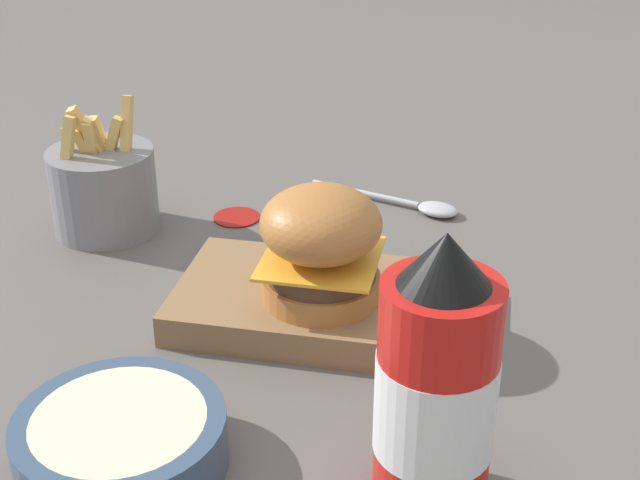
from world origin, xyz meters
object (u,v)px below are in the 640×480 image
object	(u,v)px
fries_basket	(103,188)
spoon	(419,205)
serving_board	(320,303)
burger	(321,244)
side_bowl	(121,440)
ketchup_bottle	(436,390)

from	to	relation	value
fries_basket	spoon	distance (m)	0.35
serving_board	spoon	distance (m)	0.26
fries_basket	spoon	world-z (taller)	fries_basket
burger	side_bowl	xyz separation A→B (m)	(-0.10, -0.21, -0.06)
serving_board	ketchup_bottle	bearing A→B (deg)	-60.46
ketchup_bottle	spoon	size ratio (longest dim) A/B	1.13
serving_board	spoon	bearing A→B (deg)	75.21
burger	side_bowl	world-z (taller)	burger
fries_basket	burger	bearing A→B (deg)	-28.14
burger	ketchup_bottle	xyz separation A→B (m)	(0.12, -0.20, 0.01)
fries_basket	side_bowl	distance (m)	0.39
fries_basket	serving_board	bearing A→B (deg)	-26.24
serving_board	side_bowl	xyz separation A→B (m)	(-0.10, -0.22, 0.01)
side_bowl	spoon	world-z (taller)	side_bowl
ketchup_bottle	spoon	distance (m)	0.47
serving_board	side_bowl	distance (m)	0.24
ketchup_bottle	fries_basket	size ratio (longest dim) A/B	1.38
serving_board	spoon	xyz separation A→B (m)	(0.07, 0.25, -0.01)
ketchup_bottle	side_bowl	size ratio (longest dim) A/B	1.35
serving_board	burger	world-z (taller)	burger
burger	ketchup_bottle	size ratio (longest dim) A/B	0.52
burger	fries_basket	size ratio (longest dim) A/B	0.71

